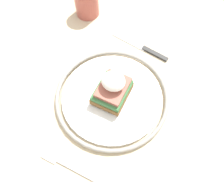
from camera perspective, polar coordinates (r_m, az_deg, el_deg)
ground_plane at (r=1.23m, az=1.16°, el=-19.06°), size 6.00×6.00×0.00m
dining_table at (r=0.63m, az=2.16°, el=-9.98°), size 1.01×0.77×0.72m
plate at (r=0.54m, az=0.00°, el=-1.38°), size 0.28×0.28×0.02m
sandwich at (r=0.51m, az=0.16°, el=0.67°), size 0.09×0.08×0.08m
fork at (r=0.50m, az=-11.01°, el=-18.71°), size 0.02×0.15×0.00m
knife at (r=0.64m, az=8.39°, el=10.98°), size 0.04×0.18×0.01m
cup at (r=0.71m, az=-6.64°, el=22.04°), size 0.07×0.07×0.08m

